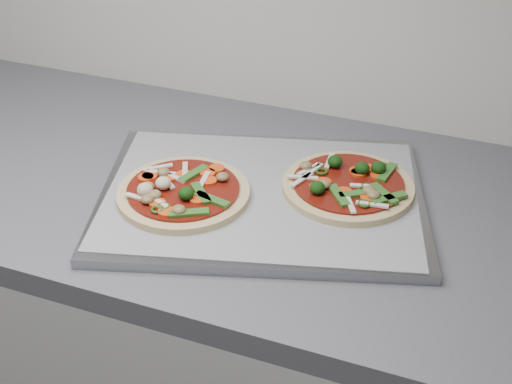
% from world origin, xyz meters
% --- Properties ---
extents(baking_tray, '(0.59, 0.50, 0.02)m').
position_xyz_m(baking_tray, '(0.64, 1.28, 0.91)').
color(baking_tray, gray).
rests_on(baking_tray, countertop).
extents(parchment, '(0.55, 0.46, 0.00)m').
position_xyz_m(parchment, '(0.64, 1.28, 0.92)').
color(parchment, gray).
rests_on(parchment, baking_tray).
extents(pizza_left, '(0.25, 0.25, 0.03)m').
position_xyz_m(pizza_left, '(0.53, 1.22, 0.93)').
color(pizza_left, '#D0B87F').
rests_on(pizza_left, parchment).
extents(pizza_right, '(0.26, 0.26, 0.03)m').
position_xyz_m(pizza_right, '(0.76, 1.33, 0.93)').
color(pizza_right, '#D0B87F').
rests_on(pizza_right, parchment).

